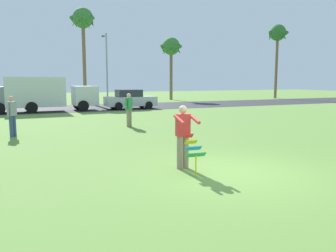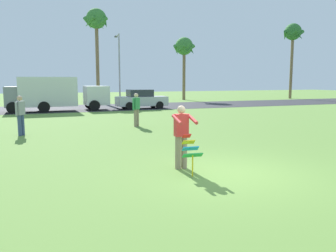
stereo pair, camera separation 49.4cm
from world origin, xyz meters
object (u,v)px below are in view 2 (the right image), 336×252
(palm_tree_centre_far, at_px, (184,49))
(person_walker_far, at_px, (136,109))
(kite_held, at_px, (190,149))
(palm_tree_right_near, at_px, (96,23))
(parked_car_silver, at_px, (141,99))
(person_kite_flyer, at_px, (181,134))
(palm_tree_far_left, at_px, (293,35))
(person_walker_near, at_px, (20,114))
(streetlight_pole, at_px, (119,64))
(parked_truck_white_box, at_px, (59,93))

(palm_tree_centre_far, relative_size, person_walker_far, 4.31)
(kite_held, relative_size, palm_tree_centre_far, 0.14)
(kite_held, distance_m, palm_tree_right_near, 30.69)
(kite_held, height_order, palm_tree_centre_far, palm_tree_centre_far)
(parked_car_silver, bearing_deg, person_kite_flyer, -103.41)
(person_kite_flyer, bearing_deg, palm_tree_far_left, 45.64)
(person_kite_flyer, relative_size, person_walker_near, 1.00)
(parked_car_silver, height_order, streetlight_pole, streetlight_pole)
(parked_truck_white_box, bearing_deg, person_kite_flyer, -84.24)
(kite_held, xyz_separation_m, palm_tree_centre_far, (13.22, 30.78, 5.45))
(person_walker_near, height_order, person_walker_far, same)
(parked_truck_white_box, distance_m, person_walker_far, 11.15)
(streetlight_pole, bearing_deg, person_walker_far, -100.26)
(palm_tree_far_left, bearing_deg, person_walker_far, -143.70)
(parked_car_silver, xyz_separation_m, palm_tree_right_near, (-1.97, 9.55, 7.51))
(streetlight_pole, relative_size, person_walker_near, 4.05)
(parked_truck_white_box, relative_size, parked_car_silver, 1.60)
(palm_tree_far_left, height_order, person_walker_far, palm_tree_far_left)
(person_kite_flyer, bearing_deg, parked_car_silver, 76.59)
(person_walker_far, bearing_deg, palm_tree_centre_far, 60.72)
(streetlight_pole, bearing_deg, kite_held, -99.28)
(kite_held, relative_size, parked_truck_white_box, 0.15)
(person_kite_flyer, xyz_separation_m, streetlight_pole, (4.42, 26.53, 3.05))
(palm_tree_far_left, bearing_deg, palm_tree_right_near, 177.57)
(streetlight_pole, bearing_deg, palm_tree_right_near, 125.78)
(palm_tree_centre_far, bearing_deg, kite_held, -113.24)
(palm_tree_right_near, distance_m, person_walker_far, 21.58)
(kite_held, height_order, palm_tree_right_near, palm_tree_right_near)
(parked_truck_white_box, bearing_deg, kite_held, -84.48)
(person_kite_flyer, xyz_separation_m, parked_truck_white_box, (-1.96, 19.43, 0.46))
(person_kite_flyer, relative_size, person_walker_far, 1.00)
(kite_held, xyz_separation_m, person_walker_near, (-4.26, 8.37, 0.27))
(person_kite_flyer, relative_size, parked_car_silver, 0.41)
(person_walker_near, bearing_deg, palm_tree_right_near, 71.90)
(parked_truck_white_box, xyz_separation_m, palm_tree_centre_far, (15.16, 10.72, 4.70))
(palm_tree_far_left, distance_m, person_walker_far, 33.17)
(person_walker_near, relative_size, person_walker_far, 1.00)
(person_kite_flyer, height_order, person_walker_near, same)
(palm_tree_centre_far, distance_m, person_walker_far, 25.08)
(parked_car_silver, bearing_deg, parked_truck_white_box, 179.98)
(parked_truck_white_box, xyz_separation_m, parked_car_silver, (6.59, -0.00, -0.64))
(kite_held, bearing_deg, parked_car_silver, 76.95)
(streetlight_pole, bearing_deg, palm_tree_centre_far, 22.40)
(person_kite_flyer, bearing_deg, person_walker_far, 82.20)
(streetlight_pole, bearing_deg, parked_car_silver, -88.30)
(parked_truck_white_box, relative_size, palm_tree_centre_far, 0.91)
(palm_tree_centre_far, height_order, streetlight_pole, palm_tree_centre_far)
(palm_tree_far_left, distance_m, streetlight_pole, 23.29)
(person_kite_flyer, distance_m, parked_car_silver, 19.97)
(person_kite_flyer, height_order, palm_tree_right_near, palm_tree_right_near)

